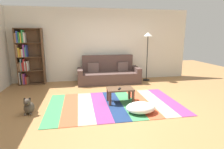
{
  "coord_description": "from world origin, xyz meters",
  "views": [
    {
      "loc": [
        -0.92,
        -4.42,
        1.74
      ],
      "look_at": [
        -0.02,
        0.45,
        0.65
      ],
      "focal_mm": 29.0,
      "sensor_mm": 36.0,
      "label": 1
    }
  ],
  "objects_px": {
    "dog": "(29,107)",
    "standing_lamp": "(148,41)",
    "bookshelf": "(27,57)",
    "pouf": "(141,108)",
    "coffee_table": "(120,91)",
    "tv_remote": "(119,89)",
    "couch": "(109,74)"
  },
  "relations": [
    {
      "from": "coffee_table",
      "to": "standing_lamp",
      "type": "relative_size",
      "value": 0.37
    },
    {
      "from": "standing_lamp",
      "to": "bookshelf",
      "type": "bearing_deg",
      "value": 177.16
    },
    {
      "from": "coffee_table",
      "to": "dog",
      "type": "relative_size",
      "value": 1.7
    },
    {
      "from": "bookshelf",
      "to": "coffee_table",
      "type": "bearing_deg",
      "value": -40.03
    },
    {
      "from": "standing_lamp",
      "to": "dog",
      "type": "bearing_deg",
      "value": -146.74
    },
    {
      "from": "pouf",
      "to": "standing_lamp",
      "type": "height_order",
      "value": "standing_lamp"
    },
    {
      "from": "tv_remote",
      "to": "coffee_table",
      "type": "bearing_deg",
      "value": 87.65
    },
    {
      "from": "couch",
      "to": "coffee_table",
      "type": "distance_m",
      "value": 2.07
    },
    {
      "from": "bookshelf",
      "to": "dog",
      "type": "distance_m",
      "value": 2.85
    },
    {
      "from": "bookshelf",
      "to": "coffee_table",
      "type": "xyz_separation_m",
      "value": [
        2.81,
        -2.36,
        -0.67
      ]
    },
    {
      "from": "dog",
      "to": "tv_remote",
      "type": "xyz_separation_m",
      "value": [
        2.14,
        0.23,
        0.24
      ]
    },
    {
      "from": "coffee_table",
      "to": "tv_remote",
      "type": "distance_m",
      "value": 0.11
    },
    {
      "from": "coffee_table",
      "to": "standing_lamp",
      "type": "xyz_separation_m",
      "value": [
        1.54,
        2.14,
        1.22
      ]
    },
    {
      "from": "couch",
      "to": "bookshelf",
      "type": "relative_size",
      "value": 1.15
    },
    {
      "from": "couch",
      "to": "standing_lamp",
      "type": "distance_m",
      "value": 1.92
    },
    {
      "from": "coffee_table",
      "to": "pouf",
      "type": "bearing_deg",
      "value": -66.34
    },
    {
      "from": "tv_remote",
      "to": "pouf",
      "type": "bearing_deg",
      "value": -35.18
    },
    {
      "from": "couch",
      "to": "dog",
      "type": "distance_m",
      "value": 3.24
    },
    {
      "from": "dog",
      "to": "pouf",
      "type": "bearing_deg",
      "value": -9.69
    },
    {
      "from": "pouf",
      "to": "tv_remote",
      "type": "distance_m",
      "value": 0.79
    },
    {
      "from": "dog",
      "to": "standing_lamp",
      "type": "xyz_separation_m",
      "value": [
        3.71,
        2.43,
        1.37
      ]
    },
    {
      "from": "pouf",
      "to": "tv_remote",
      "type": "relative_size",
      "value": 4.49
    },
    {
      "from": "pouf",
      "to": "standing_lamp",
      "type": "xyz_separation_m",
      "value": [
        1.23,
        2.86,
        1.4
      ]
    },
    {
      "from": "couch",
      "to": "pouf",
      "type": "distance_m",
      "value": 2.81
    },
    {
      "from": "standing_lamp",
      "to": "tv_remote",
      "type": "xyz_separation_m",
      "value": [
        -1.58,
        -2.21,
        -1.13
      ]
    },
    {
      "from": "couch",
      "to": "dog",
      "type": "xyz_separation_m",
      "value": [
        -2.21,
        -2.37,
        -0.18
      ]
    },
    {
      "from": "bookshelf",
      "to": "pouf",
      "type": "height_order",
      "value": "bookshelf"
    },
    {
      "from": "tv_remote",
      "to": "couch",
      "type": "bearing_deg",
      "value": 114.67
    },
    {
      "from": "couch",
      "to": "tv_remote",
      "type": "distance_m",
      "value": 2.14
    },
    {
      "from": "couch",
      "to": "pouf",
      "type": "bearing_deg",
      "value": -84.39
    },
    {
      "from": "coffee_table",
      "to": "standing_lamp",
      "type": "distance_m",
      "value": 2.91
    },
    {
      "from": "pouf",
      "to": "bookshelf",
      "type": "bearing_deg",
      "value": 135.44
    }
  ]
}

